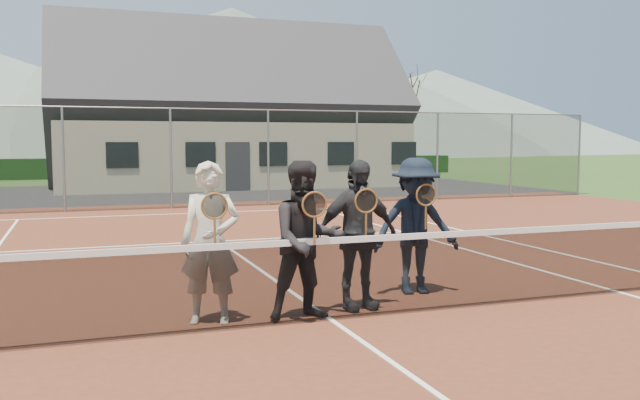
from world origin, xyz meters
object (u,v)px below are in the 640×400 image
object	(u,v)px
clubhouse	(228,98)
player_d	(416,226)
player_a	(210,243)
player_b	(307,240)
tennis_net	(332,275)
player_c	(357,235)

from	to	relation	value
clubhouse	player_d	size ratio (longest dim) A/B	8.67
player_a	player_b	xyz separation A→B (m)	(1.06, -0.19, -0.00)
tennis_net	player_d	world-z (taller)	player_d
tennis_net	player_a	size ratio (longest dim) A/B	6.49
tennis_net	player_b	distance (m)	0.48
player_a	player_b	distance (m)	1.07
player_b	player_c	world-z (taller)	same
clubhouse	player_d	world-z (taller)	clubhouse
player_a	player_c	distance (m)	1.77
player_c	player_a	bearing A→B (deg)	-178.72
tennis_net	player_c	distance (m)	0.74
player_a	clubhouse	bearing A→B (deg)	77.37
player_c	clubhouse	bearing A→B (deg)	81.51
clubhouse	player_b	bearing A→B (deg)	-100.09
tennis_net	player_c	world-z (taller)	player_c
clubhouse	player_c	world-z (taller)	clubhouse
player_a	player_c	xyz separation A→B (m)	(1.77, 0.04, -0.00)
tennis_net	clubhouse	world-z (taller)	clubhouse
clubhouse	player_b	distance (m)	24.39
tennis_net	player_d	size ratio (longest dim) A/B	6.49
player_c	player_d	size ratio (longest dim) A/B	1.00
player_b	player_d	size ratio (longest dim) A/B	1.00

